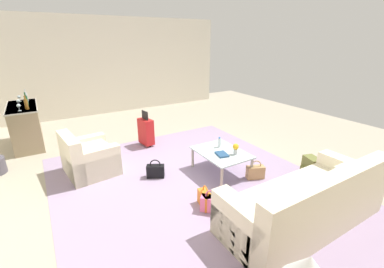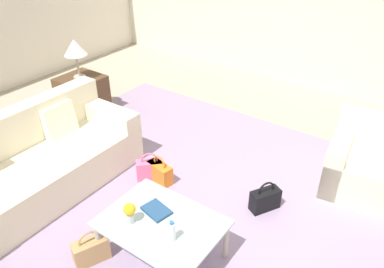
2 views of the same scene
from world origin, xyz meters
TOP-DOWN VIEW (x-y plane):
  - ground_plane at (0.00, 0.00)m, footprint 12.00×12.00m
  - wall_right at (5.06, 0.00)m, footprint 0.12×8.00m
  - area_rug at (-0.60, 0.20)m, footprint 5.20×4.40m
  - couch at (-2.20, -0.60)m, footprint 0.96×2.40m
  - armchair at (0.89, 1.66)m, footprint 1.03×0.95m
  - coffee_table at (-0.40, -0.50)m, footprint 1.04×0.78m
  - water_bottle at (-0.20, -0.60)m, footprint 0.06×0.06m
  - coffee_table_book at (-0.52, -0.42)m, footprint 0.29×0.23m
  - flower_vase at (-0.62, -0.65)m, footprint 0.11×0.11m
  - bar_console at (3.10, 2.60)m, footprint 1.50×0.62m
  - wine_glass_leftmost at (2.59, 2.62)m, footprint 0.08×0.08m
  - wine_glass_left_of_centre at (3.10, 2.64)m, footprint 0.08×0.08m
  - wine_glass_right_of_centre at (3.61, 2.63)m, footprint 0.08×0.08m
  - wine_bottle_amber at (2.67, 2.48)m, footprint 0.07×0.07m
  - wine_bottle_green at (3.10, 2.48)m, footprint 0.07×0.07m
  - wine_bottle_clear at (3.55, 2.48)m, footprint 0.07×0.07m
  - suitcase_red at (1.60, 0.20)m, footprint 0.43×0.28m
  - handbag_orange at (-1.13, 0.35)m, footprint 0.34×0.20m
  - handbag_tan at (-0.90, -0.91)m, footprint 0.25×0.35m
  - handbag_pink at (-1.27, 0.33)m, footprint 0.33×0.32m
  - handbag_black at (0.08, 0.63)m, footprint 0.28×0.35m
  - backpack_olive at (-1.40, -1.79)m, footprint 0.34×0.31m

SIDE VIEW (x-z plane):
  - ground_plane at x=0.00m, z-range 0.00..0.00m
  - area_rug at x=-0.60m, z-range 0.00..0.01m
  - handbag_orange at x=-1.13m, z-range -0.05..0.31m
  - handbag_tan at x=-0.90m, z-range -0.05..0.31m
  - handbag_pink at x=-1.27m, z-range -0.05..0.31m
  - handbag_black at x=0.08m, z-range -0.05..0.31m
  - backpack_olive at x=-1.40m, z-range -0.01..0.39m
  - armchair at x=0.89m, z-range -0.11..0.70m
  - couch at x=-2.20m, z-range -0.15..0.77m
  - suitcase_red at x=1.60m, z-range -0.07..0.78m
  - coffee_table at x=-0.40m, z-range 0.17..0.60m
  - coffee_table_book at x=-0.52m, z-range 0.43..0.46m
  - bar_console at x=3.10m, z-range 0.02..0.98m
  - water_bottle at x=-0.20m, z-range 0.43..0.63m
  - flower_vase at x=-0.62m, z-range 0.45..0.66m
  - wine_glass_leftmost at x=2.59m, z-range 1.00..1.15m
  - wine_glass_left_of_centre at x=3.10m, z-range 1.00..1.15m
  - wine_glass_right_of_centre at x=3.61m, z-range 1.00..1.15m
  - wine_bottle_amber at x=2.67m, z-range 0.93..1.23m
  - wine_bottle_green at x=3.10m, z-range 0.93..1.23m
  - wine_bottle_clear at x=3.55m, z-range 0.93..1.23m
  - wall_right at x=5.06m, z-range 0.00..3.10m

